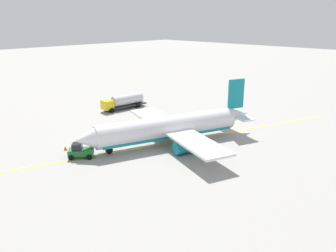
{
  "coord_description": "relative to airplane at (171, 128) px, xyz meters",
  "views": [
    {
      "loc": [
        37.79,
        37.2,
        19.83
      ],
      "look_at": [
        0.0,
        0.0,
        3.0
      ],
      "focal_mm": 36.52,
      "sensor_mm": 36.0,
      "label": 1
    }
  ],
  "objects": [
    {
      "name": "taxi_line_marking",
      "position": [
        0.47,
        -0.16,
        -2.65
      ],
      "size": [
        68.41,
        23.72,
        0.01
      ],
      "primitive_type": "cube",
      "rotation": [
        0.0,
        0.0,
        -0.33
      ],
      "color": "yellow",
      "rests_on": "ground"
    },
    {
      "name": "ground_plane",
      "position": [
        0.47,
        -0.16,
        -2.65
      ],
      "size": [
        400.0,
        400.0,
        0.0
      ],
      "primitive_type": "plane",
      "color": "#9E9B96"
    },
    {
      "name": "pushback_tug",
      "position": [
        13.84,
        -5.27,
        -1.64
      ],
      "size": [
        4.08,
        3.95,
        2.2
      ],
      "color": "#196B28",
      "rests_on": "ground"
    },
    {
      "name": "airplane",
      "position": [
        0.0,
        0.0,
        0.0
      ],
      "size": [
        30.88,
        27.53,
        9.66
      ],
      "color": "white",
      "rests_on": "ground"
    },
    {
      "name": "refueling_worker",
      "position": [
        -7.09,
        -13.26,
        -1.83
      ],
      "size": [
        0.59,
        0.63,
        1.71
      ],
      "color": "navy",
      "rests_on": "ground"
    },
    {
      "name": "safety_cone_nose",
      "position": [
        13.96,
        -9.47,
        -2.32
      ],
      "size": [
        0.6,
        0.6,
        0.67
      ],
      "primitive_type": "cone",
      "color": "#F2590F",
      "rests_on": "ground"
    },
    {
      "name": "fuel_tanker",
      "position": [
        -8.5,
        -23.15,
        -0.92
      ],
      "size": [
        11.04,
        3.52,
        3.15
      ],
      "color": "#2D2D33",
      "rests_on": "ground"
    }
  ]
}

